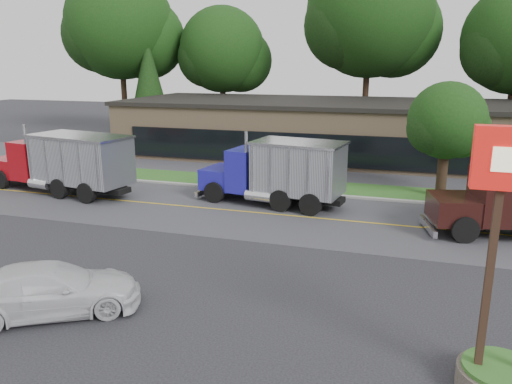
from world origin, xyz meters
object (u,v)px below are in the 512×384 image
bilo_sign (510,309)px  dump_truck_blue (279,171)px  rally_car (50,289)px  dump_truck_red (65,161)px

bilo_sign → dump_truck_blue: 15.84m
bilo_sign → dump_truck_blue: bilo_sign is taller
rally_car → bilo_sign: bearing=-121.9°
dump_truck_red → dump_truck_blue: same height
dump_truck_red → rally_car: 14.91m
dump_truck_blue → dump_truck_red: bearing=14.1°
dump_truck_red → rally_car: dump_truck_red is taller
dump_truck_red → dump_truck_blue: (12.15, 1.16, -0.01)m
dump_truck_red → dump_truck_blue: bearing=-164.4°
rally_car → dump_truck_blue: bearing=-46.3°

